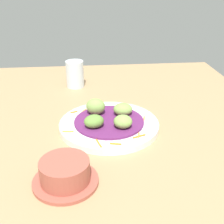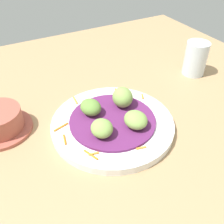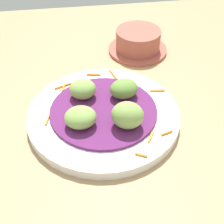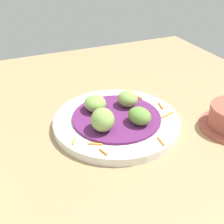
# 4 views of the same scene
# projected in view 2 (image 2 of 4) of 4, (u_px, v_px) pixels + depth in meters

# --- Properties ---
(table_surface) EXTENTS (1.10, 1.10, 0.02)m
(table_surface) POSITION_uv_depth(u_px,v_px,m) (122.00, 116.00, 0.64)
(table_surface) COLOR tan
(table_surface) RESTS_ON ground
(main_plate) EXTENTS (0.28, 0.28, 0.02)m
(main_plate) POSITION_uv_depth(u_px,v_px,m) (112.00, 124.00, 0.59)
(main_plate) COLOR white
(main_plate) RESTS_ON table_surface
(cabbage_bed) EXTENTS (0.20, 0.20, 0.01)m
(cabbage_bed) POSITION_uv_depth(u_px,v_px,m) (113.00, 120.00, 0.58)
(cabbage_bed) COLOR #60235B
(cabbage_bed) RESTS_ON main_plate
(carrot_garnish) EXTENTS (0.23, 0.25, 0.00)m
(carrot_garnish) POSITION_uv_depth(u_px,v_px,m) (99.00, 120.00, 0.58)
(carrot_garnish) COLOR orange
(carrot_garnish) RESTS_ON main_plate
(guac_scoop_left) EXTENTS (0.06, 0.05, 0.03)m
(guac_scoop_left) POSITION_uv_depth(u_px,v_px,m) (91.00, 107.00, 0.58)
(guac_scoop_left) COLOR olive
(guac_scoop_left) RESTS_ON cabbage_bed
(guac_scoop_center) EXTENTS (0.05, 0.05, 0.04)m
(guac_scoop_center) POSITION_uv_depth(u_px,v_px,m) (102.00, 128.00, 0.53)
(guac_scoop_center) COLOR #84A851
(guac_scoop_center) RESTS_ON cabbage_bed
(guac_scoop_right) EXTENTS (0.06, 0.05, 0.03)m
(guac_scoop_right) POSITION_uv_depth(u_px,v_px,m) (136.00, 120.00, 0.55)
(guac_scoop_right) COLOR #84A851
(guac_scoop_right) RESTS_ON cabbage_bed
(guac_scoop_back) EXTENTS (0.07, 0.06, 0.05)m
(guac_scoop_back) POSITION_uv_depth(u_px,v_px,m) (122.00, 98.00, 0.60)
(guac_scoop_back) COLOR #84A851
(guac_scoop_back) RESTS_ON cabbage_bed
(water_glass) EXTENTS (0.07, 0.07, 0.10)m
(water_glass) POSITION_uv_depth(u_px,v_px,m) (196.00, 58.00, 0.75)
(water_glass) COLOR silver
(water_glass) RESTS_ON table_surface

